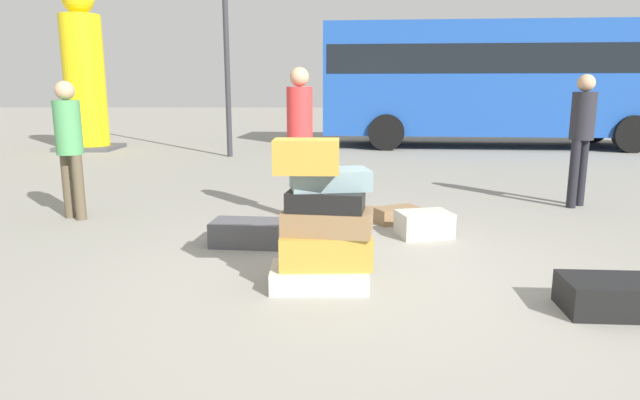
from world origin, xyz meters
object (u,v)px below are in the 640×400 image
person_passerby_in_red (582,128)px  person_tourist_with_camera (300,130)px  suitcase_tower (323,226)px  suitcase_cream_upright_blue (424,224)px  suitcase_black_left_side (620,296)px  suitcase_charcoal_foreground_far (247,233)px  suitcase_brown_right_side (397,215)px  person_bearded_onlooker (69,138)px  yellow_dummy_statue (84,77)px  parked_bus (499,77)px

person_passerby_in_red → person_tourist_with_camera: bearing=-28.1°
suitcase_tower → suitcase_cream_upright_blue: bearing=54.8°
suitcase_black_left_side → suitcase_cream_upright_blue: bearing=120.0°
suitcase_charcoal_foreground_far → suitcase_brown_right_side: suitcase_charcoal_foreground_far is taller
person_bearded_onlooker → yellow_dummy_statue: (-3.00, 7.56, 0.84)m
suitcase_tower → person_bearded_onlooker: (-2.98, 2.27, 0.47)m
person_bearded_onlooker → person_tourist_with_camera: (2.70, 0.01, 0.10)m
person_passerby_in_red → parked_bus: size_ratio=0.19×
suitcase_black_left_side → parked_bus: 11.61m
suitcase_tower → suitcase_cream_upright_blue: 1.88m
suitcase_charcoal_foreground_far → person_tourist_with_camera: 1.53m
person_bearded_onlooker → parked_bus: parked_bus is taller
person_passerby_in_red → suitcase_black_left_side: bearing=30.6°
suitcase_brown_right_side → suitcase_black_left_side: bearing=-88.3°
suitcase_cream_upright_blue → person_bearded_onlooker: 4.20m
person_bearded_onlooker → person_passerby_in_red: bearing=38.6°
suitcase_cream_upright_blue → suitcase_brown_right_side: (-0.21, 0.60, -0.04)m
suitcase_cream_upright_blue → parked_bus: 9.99m
suitcase_tower → suitcase_charcoal_foreground_far: bearing=123.1°
parked_bus → person_bearded_onlooker: bearing=-127.3°
suitcase_tower → yellow_dummy_statue: 11.58m
person_bearded_onlooker → parked_bus: bearing=79.9°
suitcase_cream_upright_blue → parked_bus: size_ratio=0.06×
person_tourist_with_camera → yellow_dummy_statue: 9.49m
suitcase_cream_upright_blue → person_passerby_in_red: size_ratio=0.32×
parked_bus → suitcase_tower: bearing=-108.6°
suitcase_charcoal_foreground_far → parked_bus: size_ratio=0.08×
person_bearded_onlooker → person_passerby_in_red: 6.36m
person_bearded_onlooker → parked_bus: 11.37m
suitcase_charcoal_foreground_far → yellow_dummy_statue: (-5.23, 8.66, 1.68)m
suitcase_tower → yellow_dummy_statue: (-5.99, 9.83, 1.31)m
person_passerby_in_red → yellow_dummy_statue: bearing=-75.9°
suitcase_tower → person_passerby_in_red: size_ratio=0.69×
suitcase_charcoal_foreground_far → person_bearded_onlooker: bearing=159.3°
person_passerby_in_red → yellow_dummy_statue: 11.57m
suitcase_charcoal_foreground_far → suitcase_cream_upright_blue: (1.82, 0.35, 0.01)m
suitcase_black_left_side → person_bearded_onlooker: person_bearded_onlooker is taller
suitcase_charcoal_foreground_far → suitcase_black_left_side: 3.29m
suitcase_black_left_side → person_tourist_with_camera: bearing=133.6°
suitcase_tower → parked_bus: (4.59, 10.71, 1.34)m
suitcase_tower → parked_bus: bearing=66.8°
suitcase_tower → suitcase_charcoal_foreground_far: suitcase_tower is taller
suitcase_cream_upright_blue → person_passerby_in_red: 2.87m
person_passerby_in_red → suitcase_brown_right_side: bearing=-19.6°
person_tourist_with_camera → suitcase_cream_upright_blue: bearing=32.9°
suitcase_tower → suitcase_brown_right_side: bearing=67.9°
suitcase_brown_right_side → yellow_dummy_statue: (-6.85, 7.72, 1.72)m
suitcase_cream_upright_blue → person_passerby_in_red: (2.27, 1.51, 0.90)m
person_passerby_in_red → person_bearded_onlooker: bearing=-33.0°
parked_bus → suitcase_black_left_side: bearing=-98.1°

